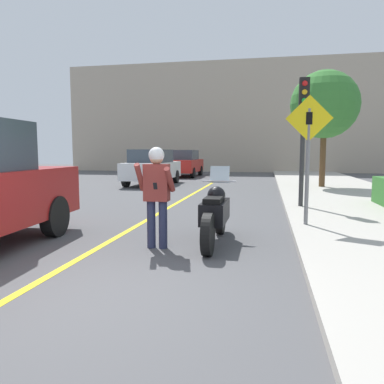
{
  "coord_description": "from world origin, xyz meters",
  "views": [
    {
      "loc": [
        2.1,
        -3.7,
        1.58
      ],
      "look_at": [
        0.8,
        2.8,
        0.86
      ],
      "focal_mm": 35.0,
      "sensor_mm": 36.0,
      "label": 1
    }
  ],
  "objects_px": {
    "motorcycle": "(215,214)",
    "street_tree": "(325,105)",
    "crossing_sign": "(308,147)",
    "parked_car_white": "(152,167)",
    "person_biker": "(157,187)",
    "traffic_light": "(303,117)",
    "parked_car_red": "(184,163)"
  },
  "relations": [
    {
      "from": "motorcycle",
      "to": "street_tree",
      "type": "relative_size",
      "value": 0.47
    },
    {
      "from": "crossing_sign",
      "to": "parked_car_white",
      "type": "xyz_separation_m",
      "value": [
        -6.14,
        9.31,
        -0.81
      ]
    },
    {
      "from": "crossing_sign",
      "to": "parked_car_white",
      "type": "height_order",
      "value": "crossing_sign"
    },
    {
      "from": "person_biker",
      "to": "traffic_light",
      "type": "xyz_separation_m",
      "value": [
        2.66,
        4.55,
        1.47
      ]
    },
    {
      "from": "crossing_sign",
      "to": "parked_car_red",
      "type": "height_order",
      "value": "crossing_sign"
    },
    {
      "from": "person_biker",
      "to": "parked_car_red",
      "type": "height_order",
      "value": "parked_car_red"
    },
    {
      "from": "motorcycle",
      "to": "traffic_light",
      "type": "height_order",
      "value": "traffic_light"
    },
    {
      "from": "traffic_light",
      "to": "parked_car_white",
      "type": "distance_m",
      "value": 9.32
    },
    {
      "from": "person_biker",
      "to": "crossing_sign",
      "type": "height_order",
      "value": "crossing_sign"
    },
    {
      "from": "crossing_sign",
      "to": "parked_car_white",
      "type": "distance_m",
      "value": 11.19
    },
    {
      "from": "person_biker",
      "to": "parked_car_red",
      "type": "xyz_separation_m",
      "value": [
        -3.42,
        17.38,
        -0.15
      ]
    },
    {
      "from": "parked_car_red",
      "to": "parked_car_white",
      "type": "bearing_deg",
      "value": -91.69
    },
    {
      "from": "parked_car_white",
      "to": "person_biker",
      "type": "bearing_deg",
      "value": -72.24
    },
    {
      "from": "street_tree",
      "to": "parked_car_white",
      "type": "bearing_deg",
      "value": 175.06
    },
    {
      "from": "traffic_light",
      "to": "parked_car_red",
      "type": "bearing_deg",
      "value": 115.37
    },
    {
      "from": "motorcycle",
      "to": "parked_car_white",
      "type": "height_order",
      "value": "parked_car_white"
    },
    {
      "from": "person_biker",
      "to": "parked_car_white",
      "type": "distance_m",
      "value": 11.81
    },
    {
      "from": "traffic_light",
      "to": "parked_car_white",
      "type": "xyz_separation_m",
      "value": [
        -6.26,
        6.7,
        -1.62
      ]
    },
    {
      "from": "street_tree",
      "to": "parked_car_white",
      "type": "relative_size",
      "value": 1.13
    },
    {
      "from": "traffic_light",
      "to": "parked_car_red",
      "type": "distance_m",
      "value": 14.29
    },
    {
      "from": "crossing_sign",
      "to": "street_tree",
      "type": "relative_size",
      "value": 0.54
    },
    {
      "from": "crossing_sign",
      "to": "traffic_light",
      "type": "height_order",
      "value": "traffic_light"
    },
    {
      "from": "crossing_sign",
      "to": "parked_car_red",
      "type": "xyz_separation_m",
      "value": [
        -5.96,
        15.44,
        -0.81
      ]
    },
    {
      "from": "parked_car_red",
      "to": "motorcycle",
      "type": "bearing_deg",
      "value": -75.66
    },
    {
      "from": "parked_car_white",
      "to": "traffic_light",
      "type": "bearing_deg",
      "value": -46.94
    },
    {
      "from": "person_biker",
      "to": "street_tree",
      "type": "distance_m",
      "value": 11.6
    },
    {
      "from": "parked_car_white",
      "to": "crossing_sign",
      "type": "bearing_deg",
      "value": -56.6
    },
    {
      "from": "traffic_light",
      "to": "street_tree",
      "type": "height_order",
      "value": "street_tree"
    },
    {
      "from": "person_biker",
      "to": "traffic_light",
      "type": "relative_size",
      "value": 0.49
    },
    {
      "from": "motorcycle",
      "to": "person_biker",
      "type": "bearing_deg",
      "value": -149.97
    },
    {
      "from": "street_tree",
      "to": "parked_car_red",
      "type": "distance_m",
      "value": 10.41
    },
    {
      "from": "street_tree",
      "to": "parked_car_red",
      "type": "height_order",
      "value": "street_tree"
    }
  ]
}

